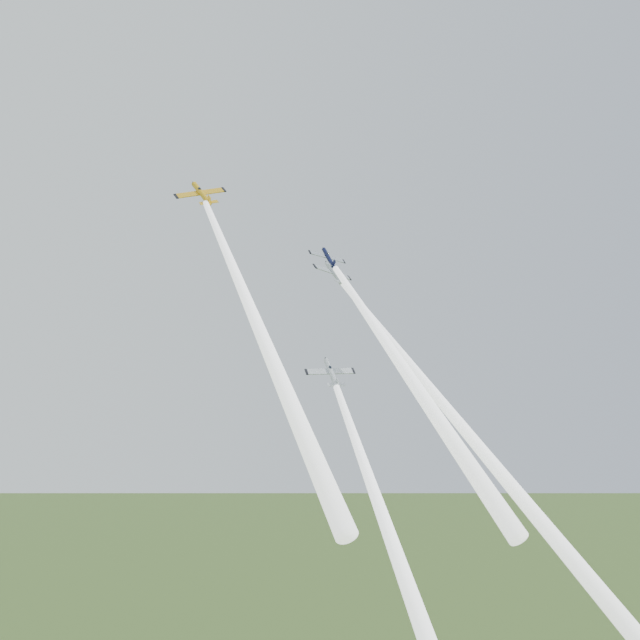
% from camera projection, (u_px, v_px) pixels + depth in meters
% --- Properties ---
extents(plane_yellow, '(10.28, 7.32, 8.95)m').
position_uv_depth(plane_yellow, '(202.00, 194.00, 130.55)').
color(plane_yellow, gold).
extents(smoke_trail_yellow, '(3.08, 50.92, 48.14)m').
position_uv_depth(smoke_trail_yellow, '(259.00, 329.00, 102.87)').
color(smoke_trail_yellow, white).
extents(plane_navy, '(7.04, 6.17, 6.22)m').
position_uv_depth(plane_navy, '(328.00, 257.00, 130.18)').
color(plane_navy, '#0B1033').
extents(smoke_trail_navy, '(5.83, 41.64, 39.37)m').
position_uv_depth(smoke_trail_navy, '(410.00, 379.00, 107.98)').
color(smoke_trail_navy, white).
extents(plane_silver_right, '(8.70, 8.54, 7.41)m').
position_uv_depth(plane_silver_right, '(334.00, 273.00, 135.49)').
color(plane_silver_right, '#B5BCC4').
extents(smoke_trail_silver_right, '(15.92, 54.05, 52.16)m').
position_uv_depth(smoke_trail_silver_right, '(471.00, 437.00, 109.19)').
color(smoke_trail_silver_right, white).
extents(plane_silver_low, '(8.01, 7.12, 6.29)m').
position_uv_depth(plane_silver_low, '(331.00, 373.00, 115.54)').
color(plane_silver_low, silver).
extents(smoke_trail_silver_low, '(7.58, 41.75, 39.55)m').
position_uv_depth(smoke_trail_silver_low, '(392.00, 543.00, 91.44)').
color(smoke_trail_silver_low, white).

